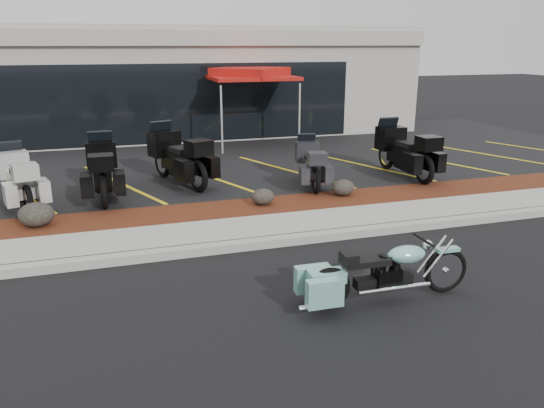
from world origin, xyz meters
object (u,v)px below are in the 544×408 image
object	(u,v)px
popup_canopy	(250,75)
hero_cruiser	(446,264)
touring_white	(13,170)
traffic_cone	(189,155)

from	to	relation	value
popup_canopy	hero_cruiser	bearing A→B (deg)	-110.21
hero_cruiser	touring_white	world-z (taller)	touring_white
traffic_cone	hero_cruiser	bearing A→B (deg)	-75.94
traffic_cone	popup_canopy	bearing A→B (deg)	44.29
traffic_cone	popup_canopy	world-z (taller)	popup_canopy
touring_white	popup_canopy	xyz separation A→B (m)	(6.66, 4.76, 1.65)
hero_cruiser	popup_canopy	distance (m)	11.51
hero_cruiser	touring_white	distance (m)	9.20
popup_canopy	touring_white	bearing A→B (deg)	-163.50
touring_white	popup_canopy	world-z (taller)	popup_canopy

